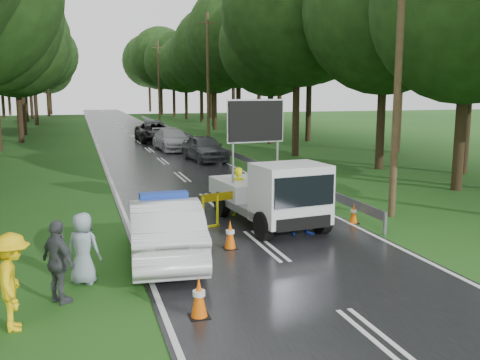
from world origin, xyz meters
name	(u,v)px	position (x,y,z in m)	size (l,w,h in m)	color
ground	(265,246)	(0.00, 0.00, 0.00)	(160.00, 160.00, 0.00)	#194814
road	(140,142)	(0.00, 30.00, 0.01)	(7.00, 140.00, 0.02)	black
guardrail	(186,135)	(3.70, 29.67, 0.55)	(0.12, 60.06, 0.70)	gray
utility_pole_near	(399,62)	(5.20, 2.00, 5.06)	(1.40, 0.24, 10.00)	#3E2D1D
utility_pole_mid	(208,78)	(5.20, 28.00, 5.06)	(1.40, 0.24, 10.00)	#3E2D1D
utility_pole_far	(159,82)	(5.20, 54.00, 5.06)	(1.40, 0.24, 10.00)	#3E2D1D
police_sedan	(164,229)	(-2.80, -0.41, 0.79)	(2.05, 4.87, 1.72)	silver
work_truck	(272,193)	(0.92, 1.96, 1.04)	(2.63, 5.02, 3.84)	gray
barrier	(238,199)	(-0.01, 2.56, 0.81)	(2.51, 0.70, 1.07)	#D6D30B
officer	(237,192)	(0.27, 3.56, 0.83)	(0.60, 0.40, 1.65)	#D9DB0B
civilian	(307,204)	(1.50, 0.67, 0.92)	(0.90, 0.70, 1.85)	#192DA3
bystander_left	(13,282)	(-5.96, -3.50, 0.88)	(1.13, 0.65, 1.75)	yellow
bystander_mid	(59,262)	(-5.23, -2.50, 0.85)	(0.99, 0.41, 1.70)	#43474B
bystander_right	(83,248)	(-4.74, -1.50, 0.79)	(0.78, 0.50, 1.59)	#899AA5
queue_car_first	(205,148)	(2.42, 17.48, 0.77)	(1.81, 4.50, 1.53)	#3E4246
queue_car_second	(172,140)	(1.54, 23.48, 0.74)	(2.07, 5.10, 1.48)	#ACADB5
queue_car_third	(154,132)	(1.18, 29.83, 0.78)	(2.58, 5.60, 1.56)	black
queue_car_fourth	(154,128)	(2.01, 35.96, 0.68)	(1.43, 4.10, 1.35)	#464B4F
cone_near_left	(199,298)	(-2.73, -4.00, 0.39)	(0.38, 0.38, 0.81)	black
cone_center	(230,235)	(-0.99, 0.00, 0.38)	(0.37, 0.37, 0.79)	black
cone_far	(248,197)	(1.09, 5.00, 0.32)	(0.31, 0.31, 0.66)	black
cone_left_mid	(188,231)	(-2.00, 0.67, 0.39)	(0.38, 0.38, 0.81)	black
cone_right	(354,214)	(3.50, 1.50, 0.32)	(0.32, 0.32, 0.67)	black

